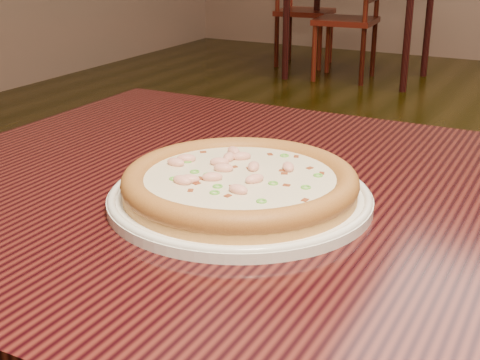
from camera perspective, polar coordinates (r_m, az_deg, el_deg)
The scene contains 5 objects.
hero_table at distance 0.84m, azimuth 8.97°, elevation -8.55°, with size 1.20×0.80×0.75m.
plate at distance 0.79m, azimuth 0.00°, elevation -1.44°, with size 0.31×0.31×0.02m.
pizza at distance 0.79m, azimuth -0.02°, elevation -0.19°, with size 0.28×0.28×0.03m.
chair_a at distance 5.65m, azimuth 5.02°, elevation 14.20°, with size 0.47×0.47×0.95m.
chair_b at distance 5.10m, azimuth 9.66°, elevation 13.31°, with size 0.45×0.45×0.95m.
Camera 1 is at (0.11, -1.57, 1.06)m, focal length 50.00 mm.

